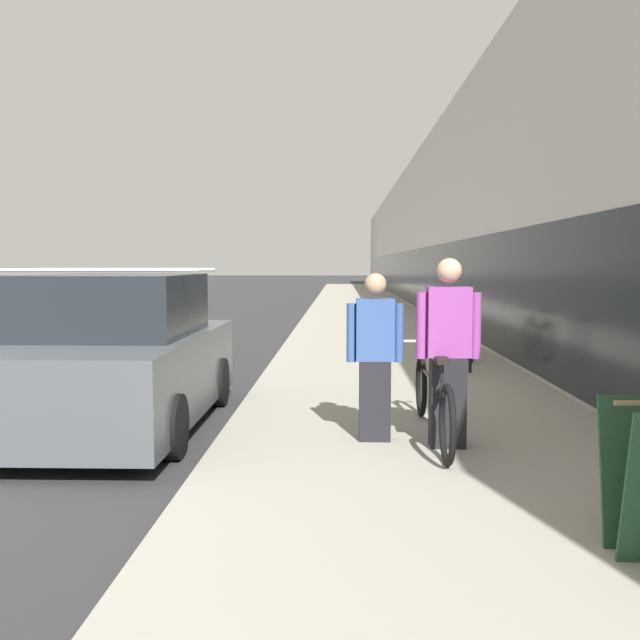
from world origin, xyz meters
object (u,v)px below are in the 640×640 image
object	(u,v)px
tandem_bicycle	(433,400)
parked_sedan_curbside	(116,359)
person_rider	(448,353)
bike_rack_hoop	(467,338)
person_bystander	(375,357)
cruiser_bike_nearest	(465,337)

from	to	relation	value
tandem_bicycle	parked_sedan_curbside	distance (m)	3.40
person_rider	bike_rack_hoop	distance (m)	4.88
tandem_bicycle	parked_sedan_curbside	size ratio (longest dim) A/B	0.64
person_bystander	parked_sedan_curbside	distance (m)	2.88
tandem_bicycle	person_rider	distance (m)	0.60
person_bystander	bike_rack_hoop	world-z (taller)	person_bystander
bike_rack_hoop	cruiser_bike_nearest	distance (m)	1.51
bike_rack_hoop	person_rider	bearing A→B (deg)	-102.09
parked_sedan_curbside	cruiser_bike_nearest	bearing A→B (deg)	47.98
tandem_bicycle	cruiser_bike_nearest	world-z (taller)	cruiser_bike_nearest
tandem_bicycle	bike_rack_hoop	size ratio (longest dim) A/B	3.07
person_bystander	cruiser_bike_nearest	xyz separation A→B (m)	(1.90, 6.01, -0.42)
person_rider	person_bystander	world-z (taller)	person_rider
person_bystander	cruiser_bike_nearest	bearing A→B (deg)	72.48
cruiser_bike_nearest	bike_rack_hoop	bearing A→B (deg)	-98.76
cruiser_bike_nearest	parked_sedan_curbside	distance (m)	6.94
person_bystander	bike_rack_hoop	distance (m)	4.84
parked_sedan_curbside	person_rider	bearing A→B (deg)	-17.75
tandem_bicycle	parked_sedan_curbside	bearing A→B (deg)	167.13
person_bystander	parked_sedan_curbside	bearing A→B (deg)	162.57
person_bystander	cruiser_bike_nearest	world-z (taller)	person_bystander
person_rider	bike_rack_hoop	bearing A→B (deg)	77.91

